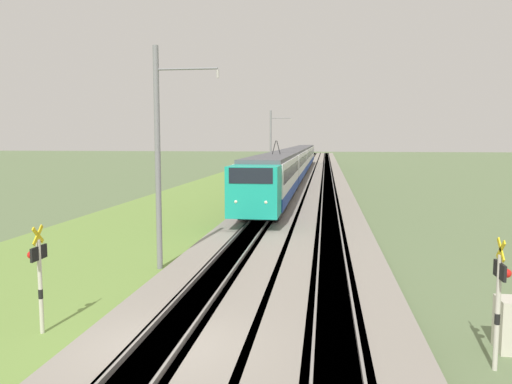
{
  "coord_description": "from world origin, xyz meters",
  "views": [
    {
      "loc": [
        -11.02,
        -3.87,
        5.22
      ],
      "look_at": [
        16.71,
        0.0,
        2.25
      ],
      "focal_mm": 35.0,
      "sensor_mm": 36.0,
      "label": 1
    }
  ],
  "objects_px": {
    "crossing_signal_far": "(499,291)",
    "catenary_mast_near": "(159,157)",
    "equipment_cabinet": "(508,325)",
    "crossing_signal_near": "(39,271)",
    "catenary_mast_mid": "(271,146)",
    "passenger_train": "(296,161)"
  },
  "relations": [
    {
      "from": "crossing_signal_near",
      "to": "equipment_cabinet",
      "type": "bearing_deg",
      "value": -176.1
    },
    {
      "from": "crossing_signal_far",
      "to": "catenary_mast_near",
      "type": "xyz_separation_m",
      "value": [
        7.13,
        10.27,
        2.69
      ]
    },
    {
      "from": "crossing_signal_near",
      "to": "catenary_mast_near",
      "type": "height_order",
      "value": "catenary_mast_near"
    },
    {
      "from": "crossing_signal_near",
      "to": "crossing_signal_far",
      "type": "relative_size",
      "value": 0.99
    },
    {
      "from": "crossing_signal_near",
      "to": "crossing_signal_far",
      "type": "height_order",
      "value": "crossing_signal_far"
    },
    {
      "from": "catenary_mast_mid",
      "to": "equipment_cabinet",
      "type": "xyz_separation_m",
      "value": [
        -46.07,
        -10.91,
        -3.76
      ]
    },
    {
      "from": "catenary_mast_near",
      "to": "equipment_cabinet",
      "type": "distance_m",
      "value": 13.03
    },
    {
      "from": "equipment_cabinet",
      "to": "catenary_mast_near",
      "type": "bearing_deg",
      "value": 61.23
    },
    {
      "from": "crossing_signal_far",
      "to": "crossing_signal_near",
      "type": "bearing_deg",
      "value": 178.34
    },
    {
      "from": "passenger_train",
      "to": "crossing_signal_near",
      "type": "distance_m",
      "value": 54.35
    },
    {
      "from": "catenary_mast_near",
      "to": "equipment_cabinet",
      "type": "bearing_deg",
      "value": -118.77
    },
    {
      "from": "crossing_signal_far",
      "to": "catenary_mast_near",
      "type": "height_order",
      "value": "catenary_mast_near"
    },
    {
      "from": "crossing_signal_near",
      "to": "equipment_cabinet",
      "type": "relative_size",
      "value": 2.26
    },
    {
      "from": "catenary_mast_near",
      "to": "catenary_mast_mid",
      "type": "bearing_deg",
      "value": -0.0
    },
    {
      "from": "crossing_signal_far",
      "to": "equipment_cabinet",
      "type": "relative_size",
      "value": 2.29
    },
    {
      "from": "equipment_cabinet",
      "to": "crossing_signal_far",
      "type": "bearing_deg",
      "value": 150.82
    },
    {
      "from": "crossing_signal_far",
      "to": "catenary_mast_near",
      "type": "bearing_deg",
      "value": 145.25
    },
    {
      "from": "catenary_mast_mid",
      "to": "equipment_cabinet",
      "type": "height_order",
      "value": "catenary_mast_mid"
    },
    {
      "from": "catenary_mast_mid",
      "to": "passenger_train",
      "type": "bearing_deg",
      "value": -18.86
    },
    {
      "from": "crossing_signal_far",
      "to": "catenary_mast_mid",
      "type": "height_order",
      "value": "catenary_mast_mid"
    },
    {
      "from": "crossing_signal_near",
      "to": "catenary_mast_mid",
      "type": "height_order",
      "value": "catenary_mast_mid"
    },
    {
      "from": "crossing_signal_far",
      "to": "equipment_cabinet",
      "type": "distance_m",
      "value": 1.75
    }
  ]
}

